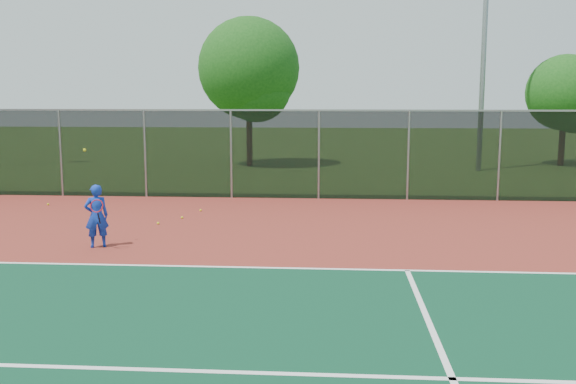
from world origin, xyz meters
TOP-DOWN VIEW (x-y plane):
  - ground at (0.00, 0.00)m, footprint 120.00×120.00m
  - court_apron at (0.00, 2.00)m, footprint 30.00×20.00m
  - court_lines at (2.00, -1.88)m, footprint 22.10×13.05m
  - fence_back at (0.00, 12.00)m, footprint 30.00×0.06m
  - tennis_player at (-4.97, 4.57)m, footprint 0.64×0.69m
  - practice_ball_0 at (-4.28, 7.25)m, footprint 0.07×0.07m
  - practice_ball_1 at (-3.82, 8.10)m, footprint 0.07×0.07m
  - practice_ball_2 at (-8.64, 10.01)m, footprint 0.07×0.07m
  - practice_ball_3 at (-3.53, 9.29)m, footprint 0.07×0.07m
  - floodlight_n at (7.33, 20.92)m, footprint 0.90×0.40m
  - tree_back_left at (-3.61, 22.10)m, footprint 4.99×4.99m
  - tree_back_mid at (12.01, 23.25)m, footprint 3.76×3.76m

SIDE VIEW (x-z plane):
  - ground at x=0.00m, z-range 0.00..0.00m
  - court_apron at x=0.00m, z-range 0.00..0.02m
  - court_lines at x=2.00m, z-range 0.03..0.03m
  - practice_ball_0 at x=-4.28m, z-range 0.02..0.09m
  - practice_ball_1 at x=-3.82m, z-range 0.02..0.09m
  - practice_ball_2 at x=-8.64m, z-range 0.02..0.09m
  - practice_ball_3 at x=-3.53m, z-range 0.02..0.09m
  - tennis_player at x=-4.97m, z-range -0.39..1.91m
  - fence_back at x=0.00m, z-range 0.05..3.08m
  - tree_back_mid at x=12.01m, z-range 0.70..6.23m
  - tree_back_left at x=-3.61m, z-range 0.94..8.27m
  - floodlight_n at x=7.33m, z-range 0.79..14.04m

